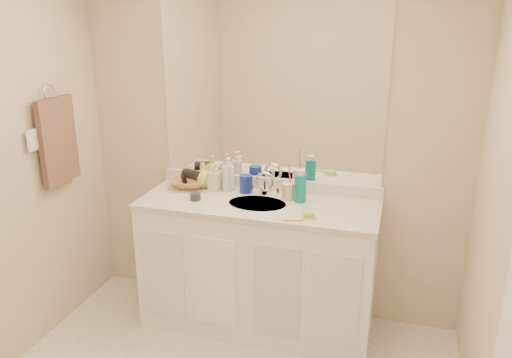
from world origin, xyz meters
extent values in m
cube|color=beige|center=(0.00, 1.30, 1.20)|extent=(2.60, 0.02, 2.40)
cube|color=white|center=(0.00, 1.02, 0.42)|extent=(1.50, 0.55, 0.85)
cube|color=beige|center=(0.00, 1.02, 0.86)|extent=(1.52, 0.57, 0.03)
cube|color=white|center=(0.00, 1.29, 0.92)|extent=(1.52, 0.03, 0.08)
cylinder|color=silver|center=(0.00, 1.00, 0.87)|extent=(0.37, 0.37, 0.02)
cylinder|color=silver|center=(0.00, 1.18, 0.94)|extent=(0.02, 0.02, 0.11)
cube|color=white|center=(0.00, 1.29, 1.56)|extent=(1.48, 0.01, 1.20)
cylinder|color=navy|center=(-0.13, 1.18, 0.94)|extent=(0.10, 0.10, 0.12)
cylinder|color=beige|center=(0.17, 1.13, 0.93)|extent=(0.09, 0.09, 0.11)
cylinder|color=#EB3E83|center=(0.18, 1.13, 1.03)|extent=(0.02, 0.04, 0.19)
cylinder|color=#0A807E|center=(0.25, 1.11, 0.97)|extent=(0.09, 0.09, 0.18)
cube|color=silver|center=(0.36, 0.86, 0.89)|extent=(0.10, 0.09, 0.01)
cube|color=#A2E036|center=(0.36, 0.86, 0.90)|extent=(0.08, 0.06, 0.02)
cube|color=orange|center=(0.28, 0.79, 0.88)|extent=(0.12, 0.05, 0.00)
cylinder|color=#2D2D33|center=(-0.40, 0.95, 0.90)|extent=(0.09, 0.09, 0.05)
cylinder|color=silver|center=(-0.26, 1.16, 0.97)|extent=(0.07, 0.07, 0.18)
imported|color=white|center=(-0.26, 1.21, 0.99)|extent=(0.11, 0.11, 0.22)
imported|color=beige|center=(-0.34, 1.18, 0.97)|extent=(0.10, 0.10, 0.19)
imported|color=#D6D954|center=(-0.45, 1.20, 0.97)|extent=(0.15, 0.15, 0.17)
imported|color=#B47E48|center=(-0.54, 1.18, 0.91)|extent=(0.31, 0.31, 0.06)
cylinder|color=black|center=(-0.52, 1.18, 0.97)|extent=(0.15, 0.11, 0.07)
torus|color=silver|center=(-1.27, 0.77, 1.55)|extent=(0.01, 0.11, 0.11)
cube|color=#493227|center=(-1.25, 0.77, 1.25)|extent=(0.04, 0.32, 0.55)
cube|color=white|center=(-1.27, 0.57, 1.30)|extent=(0.01, 0.08, 0.13)
camera|label=1|loc=(0.83, -1.82, 2.01)|focal=35.00mm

